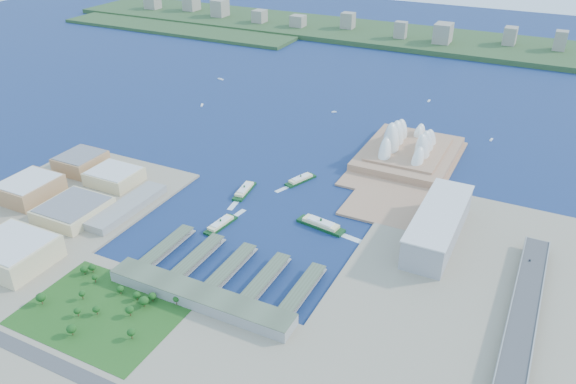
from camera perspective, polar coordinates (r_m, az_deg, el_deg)
The scene contains 24 objects.
ground at distance 664.32m, azimuth -3.39°, elevation -4.15°, with size 3000.00×3000.00×0.00m, color #0F1F47.
west_land at distance 744.81m, azimuth -24.60°, elevation -2.93°, with size 220.00×390.00×3.00m, color gray.
south_land at distance 532.29m, azimuth -15.00°, elevation -15.04°, with size 720.00×180.00×3.00m, color gray.
east_land at distance 562.70m, azimuth 16.18°, elevation -12.39°, with size 240.00×500.00×3.00m, color gray.
peninsula at distance 841.07m, azimuth 11.91°, elevation 2.92°, with size 135.00×220.00×3.00m, color #A6795A.
far_shore at distance 1528.19m, azimuth 15.65°, elevation 14.52°, with size 2200.00×260.00×12.00m, color #2D4926.
opera_house at distance 846.79m, azimuth 12.33°, elevation 5.34°, with size 134.00×180.00×58.00m, color white, non-canonical shape.
toaster_building at distance 661.40m, azimuth 15.01°, elevation -3.28°, with size 45.00×155.00×35.00m, color gray.
expressway at distance 548.89m, azimuth 22.32°, elevation -13.88°, with size 26.00×340.00×11.85m, color gray, non-canonical shape.
west_buildings at distance 755.96m, azimuth -22.89°, elevation -0.74°, with size 200.00×280.00×27.00m, color #A47A52, non-canonical shape.
ferry_wharves at distance 603.38m, azimuth -5.77°, elevation -7.59°, with size 184.00×90.00×9.30m, color #48543F, non-canonical shape.
terminal_building at distance 561.78m, azimuth -8.96°, elevation -10.48°, with size 200.00×28.00×12.00m, color gray.
park at distance 570.30m, azimuth -18.51°, elevation -10.93°, with size 150.00×110.00×16.00m, color #194714, non-canonical shape.
far_skyline at distance 1501.53m, azimuth 15.65°, elevation 15.60°, with size 1900.00×140.00×55.00m, color gray, non-canonical shape.
ferry_a at distance 747.26m, azimuth -4.46°, elevation 0.31°, with size 13.43×52.76×9.98m, color #0E3816, non-canonical shape.
ferry_b at distance 772.84m, azimuth 1.30°, elevation 1.41°, with size 12.54×49.25×9.31m, color #0E3816, non-canonical shape.
ferry_c at distance 677.55m, azimuth -6.86°, elevation -3.13°, with size 12.76×50.15×9.48m, color #0E3816, non-canonical shape.
ferry_d at distance 672.03m, azimuth 3.36°, elevation -3.14°, with size 15.49×60.85×11.51m, color #0E3816, non-canonical shape.
boat_a at distance 1058.73m, azimuth -8.74°, elevation 8.74°, with size 3.46×13.85×2.67m, color white, non-canonical shape.
boat_b at distance 1017.51m, azimuth 4.69°, elevation 8.12°, with size 3.10×8.86×2.39m, color white, non-canonical shape.
boat_c at distance 957.53m, azimuth 19.95°, elevation 5.04°, with size 3.20×10.98×2.47m, color white, non-canonical shape.
boat_d at distance 1201.70m, azimuth -6.87°, elevation 11.33°, with size 3.32×15.16×2.56m, color white, non-canonical shape.
boat_e at distance 1100.39m, azimuth 14.12°, elevation 8.99°, with size 3.51×11.04×2.71m, color white, non-canonical shape.
car_c at distance 644.09m, azimuth 23.37°, elevation -6.37°, with size 1.73×4.25×1.23m, color slate.
Camera 1 is at (282.99, -478.56, 363.61)m, focal length 35.00 mm.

